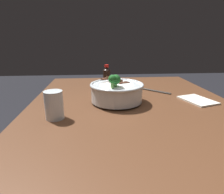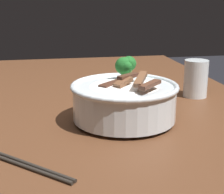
# 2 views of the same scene
# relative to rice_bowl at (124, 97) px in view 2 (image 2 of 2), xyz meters

# --- Properties ---
(dining_table) EXTENTS (1.51, 0.97, 0.77)m
(dining_table) POSITION_rel_rice_bowl_xyz_m (-0.16, -0.07, -0.17)
(dining_table) COLOR #56331E
(dining_table) RESTS_ON ground
(rice_bowl) EXTENTS (0.26, 0.26, 0.15)m
(rice_bowl) POSITION_rel_rice_bowl_xyz_m (0.00, 0.00, 0.00)
(rice_bowl) COLOR silver
(rice_bowl) RESTS_ON dining_table
(drinking_glass) EXTENTS (0.07, 0.07, 0.11)m
(drinking_glass) POSITION_rel_rice_bowl_xyz_m (-0.17, 0.26, -0.01)
(drinking_glass) COLOR white
(drinking_glass) RESTS_ON dining_table
(chopsticks_pair) EXTENTS (0.18, 0.18, 0.01)m
(chopsticks_pair) POSITION_rel_rice_bowl_xyz_m (0.19, -0.23, -0.06)
(chopsticks_pair) COLOR #28231E
(chopsticks_pair) RESTS_ON dining_table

